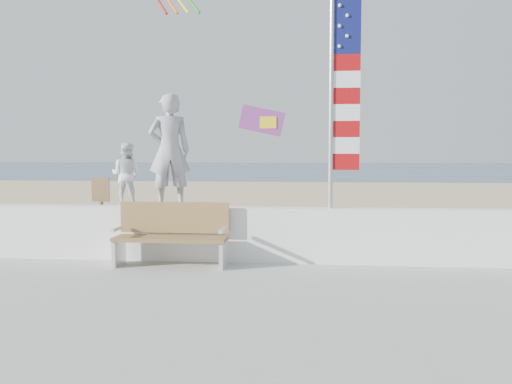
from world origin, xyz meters
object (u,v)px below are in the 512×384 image
(bench, at_px, (172,234))
(adult, at_px, (169,150))
(flag, at_px, (339,90))
(child, at_px, (126,175))

(bench, bearing_deg, adult, 107.83)
(adult, bearing_deg, bench, 90.33)
(adult, bearing_deg, flag, 162.49)
(flag, bearing_deg, adult, 179.99)
(flag, bearing_deg, bench, -170.30)
(bench, bearing_deg, flag, 9.70)
(child, distance_m, flag, 3.81)
(adult, height_order, flag, flag)
(adult, bearing_deg, child, -17.50)
(bench, xyz_separation_m, flag, (2.66, 0.45, 2.30))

